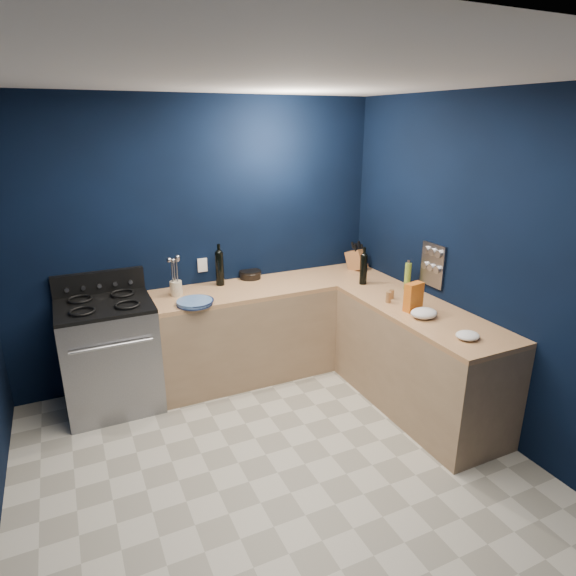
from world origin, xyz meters
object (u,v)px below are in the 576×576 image
plate_stack (195,302)px  knife_block (356,260)px  gas_range (111,357)px  utensil_crock (176,288)px  crouton_bag (414,297)px

plate_stack → knife_block: size_ratio=1.48×
plate_stack → gas_range: bearing=163.2°
utensil_crock → crouton_bag: 2.05m
gas_range → knife_block: (2.50, 0.09, 0.54)m
plate_stack → utensil_crock: size_ratio=2.28×
gas_range → knife_block: knife_block is taller
gas_range → plate_stack: bearing=-16.8°
crouton_bag → plate_stack: bearing=139.9°
gas_range → plate_stack: 0.87m
utensil_crock → knife_block: (1.88, 0.00, 0.04)m
utensil_crock → crouton_bag: (1.67, -1.18, 0.05)m
utensil_crock → knife_block: size_ratio=0.65×
utensil_crock → knife_block: knife_block is taller
knife_block → crouton_bag: crouton_bag is taller
plate_stack → utensil_crock: utensil_crock is taller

